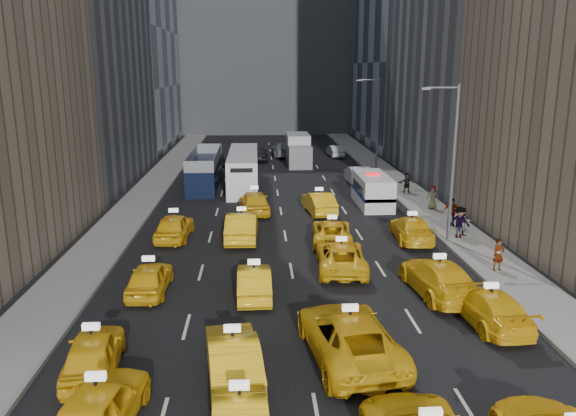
# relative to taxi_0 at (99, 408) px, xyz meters

# --- Properties ---
(ground) EXTENTS (160.00, 160.00, 0.00)m
(ground) POSITION_rel_taxi_0_xyz_m (6.09, 4.51, -0.76)
(ground) COLOR black
(ground) RESTS_ON ground
(sidewalk_west) EXTENTS (3.00, 90.00, 0.15)m
(sidewalk_west) POSITION_rel_taxi_0_xyz_m (-4.41, 29.51, -0.69)
(sidewalk_west) COLOR gray
(sidewalk_west) RESTS_ON ground
(sidewalk_east) EXTENTS (3.00, 90.00, 0.15)m
(sidewalk_east) POSITION_rel_taxi_0_xyz_m (16.59, 29.51, -0.69)
(sidewalk_east) COLOR gray
(sidewalk_east) RESTS_ON ground
(curb_west) EXTENTS (0.15, 90.00, 0.18)m
(curb_west) POSITION_rel_taxi_0_xyz_m (-2.96, 29.51, -0.67)
(curb_west) COLOR slate
(curb_west) RESTS_ON ground
(curb_east) EXTENTS (0.15, 90.00, 0.18)m
(curb_east) POSITION_rel_taxi_0_xyz_m (15.14, 29.51, -0.67)
(curb_east) COLOR slate
(curb_east) RESTS_ON ground
(streetlight_near) EXTENTS (2.15, 0.22, 9.00)m
(streetlight_near) POSITION_rel_taxi_0_xyz_m (15.27, 16.51, 4.16)
(streetlight_near) COLOR #595B60
(streetlight_near) RESTS_ON ground
(streetlight_far) EXTENTS (2.15, 0.22, 9.00)m
(streetlight_far) POSITION_rel_taxi_0_xyz_m (15.27, 36.51, 4.16)
(streetlight_far) COLOR #595B60
(streetlight_far) RESTS_ON ground
(taxi_0) EXTENTS (2.40, 4.69, 1.53)m
(taxi_0) POSITION_rel_taxi_0_xyz_m (0.00, 0.00, 0.00)
(taxi_0) COLOR yellow
(taxi_0) RESTS_ON ground
(taxi_1) EXTENTS (1.71, 4.28, 1.38)m
(taxi_1) POSITION_rel_taxi_0_xyz_m (3.89, -0.42, -0.07)
(taxi_1) COLOR yellow
(taxi_1) RESTS_ON ground
(taxi_4) EXTENTS (2.18, 4.42, 1.45)m
(taxi_4) POSITION_rel_taxi_0_xyz_m (-1.03, 3.23, -0.04)
(taxi_4) COLOR yellow
(taxi_4) RESTS_ON ground
(taxi_5) EXTENTS (2.18, 4.78, 1.52)m
(taxi_5) POSITION_rel_taxi_0_xyz_m (3.58, 2.69, -0.00)
(taxi_5) COLOR yellow
(taxi_5) RESTS_ON ground
(taxi_6) EXTENTS (3.51, 6.29, 1.66)m
(taxi_6) POSITION_rel_taxi_0_xyz_m (7.56, 3.74, 0.07)
(taxi_6) COLOR yellow
(taxi_6) RESTS_ON ground
(taxi_7) EXTENTS (2.24, 4.90, 1.39)m
(taxi_7) POSITION_rel_taxi_0_xyz_m (13.51, 6.11, -0.07)
(taxi_7) COLOR yellow
(taxi_7) RESTS_ON ground
(taxi_8) EXTENTS (1.72, 4.13, 1.40)m
(taxi_8) POSITION_rel_taxi_0_xyz_m (-0.43, 10.05, -0.06)
(taxi_8) COLOR yellow
(taxi_8) RESTS_ON ground
(taxi_9) EXTENTS (1.52, 4.20, 1.38)m
(taxi_9) POSITION_rel_taxi_0_xyz_m (4.25, 9.39, -0.08)
(taxi_9) COLOR yellow
(taxi_9) RESTS_ON ground
(taxi_10) EXTENTS (2.69, 5.23, 1.41)m
(taxi_10) POSITION_rel_taxi_0_xyz_m (8.57, 12.47, -0.06)
(taxi_10) COLOR yellow
(taxi_10) RESTS_ON ground
(taxi_11) EXTENTS (2.68, 5.58, 1.57)m
(taxi_11) POSITION_rel_taxi_0_xyz_m (12.43, 9.15, 0.02)
(taxi_11) COLOR yellow
(taxi_11) RESTS_ON ground
(taxi_12) EXTENTS (2.06, 4.61, 1.54)m
(taxi_12) POSITION_rel_taxi_0_xyz_m (-0.47, 18.18, 0.01)
(taxi_12) COLOR yellow
(taxi_12) RESTS_ON ground
(taxi_13) EXTENTS (1.87, 5.07, 1.66)m
(taxi_13) POSITION_rel_taxi_0_xyz_m (3.51, 17.86, 0.07)
(taxi_13) COLOR yellow
(taxi_13) RESTS_ON ground
(taxi_14) EXTENTS (2.64, 4.94, 1.32)m
(taxi_14) POSITION_rel_taxi_0_xyz_m (8.71, 16.98, -0.10)
(taxi_14) COLOR yellow
(taxi_14) RESTS_ON ground
(taxi_15) EXTENTS (2.33, 5.03, 1.42)m
(taxi_15) POSITION_rel_taxi_0_xyz_m (13.43, 17.16, -0.05)
(taxi_15) COLOR yellow
(taxi_15) RESTS_ON ground
(taxi_16) EXTENTS (2.36, 4.89, 1.61)m
(taxi_16) POSITION_rel_taxi_0_xyz_m (4.24, 24.00, 0.04)
(taxi_16) COLOR yellow
(taxi_16) RESTS_ON ground
(taxi_17) EXTENTS (2.19, 4.74, 1.50)m
(taxi_17) POSITION_rel_taxi_0_xyz_m (8.71, 23.77, -0.01)
(taxi_17) COLOR yellow
(taxi_17) RESTS_ON ground
(nypd_van) EXTENTS (2.26, 5.68, 2.43)m
(nypd_van) POSITION_rel_taxi_0_xyz_m (12.87, 25.85, 0.33)
(nypd_van) COLOR silver
(nypd_van) RESTS_ON ground
(double_decker) EXTENTS (3.55, 10.29, 2.93)m
(double_decker) POSITION_rel_taxi_0_xyz_m (0.03, 33.52, 0.68)
(double_decker) COLOR black
(double_decker) RESTS_ON ground
(city_bus) EXTENTS (3.16, 11.59, 2.96)m
(city_bus) POSITION_rel_taxi_0_xyz_m (3.30, 33.05, 0.70)
(city_bus) COLOR white
(city_bus) RESTS_ON ground
(box_truck) EXTENTS (2.33, 6.78, 3.10)m
(box_truck) POSITION_rel_taxi_0_xyz_m (8.79, 44.03, 0.76)
(box_truck) COLOR silver
(box_truck) RESTS_ON ground
(misc_car_0) EXTENTS (1.72, 4.93, 1.62)m
(misc_car_0) POSITION_rel_taxi_0_xyz_m (13.17, 33.35, 0.05)
(misc_car_0) COLOR #A8AAB0
(misc_car_0) RESTS_ON ground
(misc_car_1) EXTENTS (2.62, 5.00, 1.34)m
(misc_car_1) POSITION_rel_taxi_0_xyz_m (-0.03, 44.19, -0.09)
(misc_car_1) COLOR black
(misc_car_1) RESTS_ON ground
(misc_car_2) EXTENTS (2.33, 5.51, 1.59)m
(misc_car_2) POSITION_rel_taxi_0_xyz_m (7.44, 49.57, 0.03)
(misc_car_2) COLOR slate
(misc_car_2) RESTS_ON ground
(misc_car_3) EXTENTS (2.11, 4.81, 1.61)m
(misc_car_3) POSITION_rel_taxi_0_xyz_m (4.65, 46.56, 0.04)
(misc_car_3) COLOR black
(misc_car_3) RESTS_ON ground
(misc_car_4) EXTENTS (1.69, 4.13, 1.33)m
(misc_car_4) POSITION_rel_taxi_0_xyz_m (13.36, 48.98, -0.10)
(misc_car_4) COLOR #A9ACB1
(misc_car_4) RESTS_ON ground
(pedestrian_0) EXTENTS (0.65, 0.49, 1.61)m
(pedestrian_0) POSITION_rel_taxi_0_xyz_m (16.20, 11.57, 0.19)
(pedestrian_0) COLOR gray
(pedestrian_0) RESTS_ON sidewalk_east
(pedestrian_1) EXTENTS (0.86, 0.50, 1.72)m
(pedestrian_1) POSITION_rel_taxi_0_xyz_m (16.55, 17.32, 0.25)
(pedestrian_1) COLOR gray
(pedestrian_1) RESTS_ON sidewalk_east
(pedestrian_2) EXTENTS (1.25, 0.61, 1.87)m
(pedestrian_2) POSITION_rel_taxi_0_xyz_m (16.22, 17.04, 0.32)
(pedestrian_2) COLOR gray
(pedestrian_2) RESTS_ON sidewalk_east
(pedestrian_3) EXTENTS (1.13, 0.74, 1.77)m
(pedestrian_3) POSITION_rel_taxi_0_xyz_m (16.64, 19.65, 0.27)
(pedestrian_3) COLOR gray
(pedestrian_3) RESTS_ON sidewalk_east
(pedestrian_4) EXTENTS (0.92, 0.72, 1.66)m
(pedestrian_4) POSITION_rel_taxi_0_xyz_m (16.79, 24.01, 0.22)
(pedestrian_4) COLOR gray
(pedestrian_4) RESTS_ON sidewalk_east
(pedestrian_5) EXTENTS (1.46, 0.50, 1.56)m
(pedestrian_5) POSITION_rel_taxi_0_xyz_m (16.38, 29.33, 0.16)
(pedestrian_5) COLOR gray
(pedestrian_5) RESTS_ON sidewalk_east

